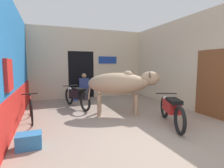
{
  "coord_description": "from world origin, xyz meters",
  "views": [
    {
      "loc": [
        -1.92,
        -2.81,
        1.55
      ],
      "look_at": [
        0.05,
        2.38,
        0.93
      ],
      "focal_mm": 28.0,
      "sensor_mm": 36.0,
      "label": 1
    }
  ],
  "objects_px": {
    "shopkeeper_seated": "(84,86)",
    "motorcycle_far": "(76,96)",
    "cow": "(122,83)",
    "crate": "(29,141)",
    "motorcycle_near": "(171,109)",
    "bicycle": "(31,108)",
    "plastic_stool": "(76,96)"
  },
  "relations": [
    {
      "from": "plastic_stool",
      "to": "cow",
      "type": "bearing_deg",
      "value": -69.95
    },
    {
      "from": "cow",
      "to": "plastic_stool",
      "type": "distance_m",
      "value": 2.95
    },
    {
      "from": "shopkeeper_seated",
      "to": "crate",
      "type": "distance_m",
      "value": 4.59
    },
    {
      "from": "motorcycle_far",
      "to": "plastic_stool",
      "type": "relative_size",
      "value": 4.79
    },
    {
      "from": "shopkeeper_seated",
      "to": "plastic_stool",
      "type": "relative_size",
      "value": 2.97
    },
    {
      "from": "cow",
      "to": "motorcycle_near",
      "type": "relative_size",
      "value": 1.26
    },
    {
      "from": "plastic_stool",
      "to": "crate",
      "type": "height_order",
      "value": "plastic_stool"
    },
    {
      "from": "shopkeeper_seated",
      "to": "motorcycle_near",
      "type": "bearing_deg",
      "value": -71.03
    },
    {
      "from": "motorcycle_far",
      "to": "shopkeeper_seated",
      "type": "bearing_deg",
      "value": 67.17
    },
    {
      "from": "motorcycle_near",
      "to": "bicycle",
      "type": "xyz_separation_m",
      "value": [
        -3.39,
        1.73,
        -0.08
      ]
    },
    {
      "from": "bicycle",
      "to": "crate",
      "type": "relative_size",
      "value": 3.83
    },
    {
      "from": "motorcycle_near",
      "to": "plastic_stool",
      "type": "distance_m",
      "value": 4.38
    },
    {
      "from": "motorcycle_near",
      "to": "bicycle",
      "type": "height_order",
      "value": "motorcycle_near"
    },
    {
      "from": "motorcycle_far",
      "to": "cow",
      "type": "bearing_deg",
      "value": -49.75
    },
    {
      "from": "bicycle",
      "to": "plastic_stool",
      "type": "relative_size",
      "value": 4.28
    },
    {
      "from": "cow",
      "to": "bicycle",
      "type": "bearing_deg",
      "value": 171.13
    },
    {
      "from": "motorcycle_far",
      "to": "crate",
      "type": "distance_m",
      "value": 3.1
    },
    {
      "from": "motorcycle_near",
      "to": "motorcycle_far",
      "type": "distance_m",
      "value": 3.34
    },
    {
      "from": "cow",
      "to": "shopkeeper_seated",
      "type": "height_order",
      "value": "cow"
    },
    {
      "from": "plastic_stool",
      "to": "bicycle",
      "type": "bearing_deg",
      "value": -125.42
    },
    {
      "from": "motorcycle_far",
      "to": "bicycle",
      "type": "xyz_separation_m",
      "value": [
        -1.43,
        -0.97,
        -0.09
      ]
    },
    {
      "from": "motorcycle_near",
      "to": "crate",
      "type": "relative_size",
      "value": 4.04
    },
    {
      "from": "shopkeeper_seated",
      "to": "plastic_stool",
      "type": "bearing_deg",
      "value": -171.73
    },
    {
      "from": "shopkeeper_seated",
      "to": "motorcycle_far",
      "type": "bearing_deg",
      "value": -112.83
    },
    {
      "from": "motorcycle_near",
      "to": "motorcycle_far",
      "type": "xyz_separation_m",
      "value": [
        -1.97,
        2.7,
        0.01
      ]
    },
    {
      "from": "motorcycle_near",
      "to": "shopkeeper_seated",
      "type": "bearing_deg",
      "value": 108.97
    },
    {
      "from": "motorcycle_near",
      "to": "bicycle",
      "type": "distance_m",
      "value": 3.81
    },
    {
      "from": "cow",
      "to": "plastic_stool",
      "type": "xyz_separation_m",
      "value": [
        -0.98,
        2.67,
        -0.76
      ]
    },
    {
      "from": "motorcycle_near",
      "to": "shopkeeper_seated",
      "type": "height_order",
      "value": "shopkeeper_seated"
    },
    {
      "from": "cow",
      "to": "crate",
      "type": "distance_m",
      "value": 2.99
    },
    {
      "from": "motorcycle_far",
      "to": "bicycle",
      "type": "bearing_deg",
      "value": -145.9
    },
    {
      "from": "cow",
      "to": "shopkeeper_seated",
      "type": "distance_m",
      "value": 2.82
    }
  ]
}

